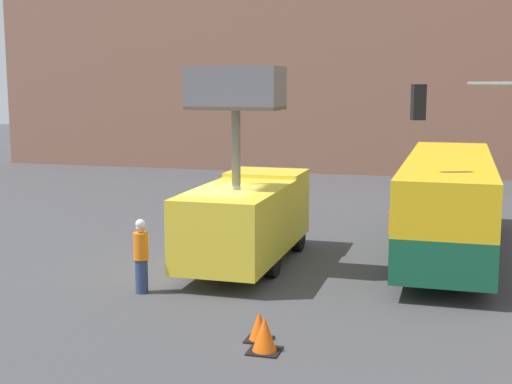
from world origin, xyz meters
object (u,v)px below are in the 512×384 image
Objects in this scene: utility_truck at (247,214)px; traffic_cone_mid_road at (264,335)px; traffic_light_pole at (510,140)px; road_worker_near_truck at (141,256)px; road_worker_directing at (395,231)px; traffic_cone_near_truck at (259,327)px; city_bus at (448,197)px.

traffic_cone_mid_road is at bearing -70.33° from utility_truck.
road_worker_near_truck is at bearing -159.56° from traffic_light_pole.
road_worker_directing reaches higher than traffic_cone_near_truck.
road_worker_near_truck is 3.05× the size of traffic_cone_near_truck.
road_worker_directing is at bearing -35.10° from road_worker_near_truck.
road_worker_near_truck is at bearing 147.23° from traffic_cone_near_truck.
traffic_light_pole is (1.52, -3.19, 2.04)m from city_bus.
road_worker_near_truck is 5.08m from traffic_cone_mid_road.
traffic_cone_near_truck is 0.86× the size of traffic_cone_mid_road.
utility_truck reaches higher than traffic_light_pole.
utility_truck is 10.34× the size of traffic_cone_near_truck.
road_worker_directing is at bearing 150.49° from traffic_light_pole.
road_worker_directing is 2.53× the size of traffic_cone_mid_road.
road_worker_near_truck is at bearing 149.46° from city_bus.
utility_truck is at bearing 109.67° from traffic_cone_mid_road.
traffic_light_pole is 9.88m from road_worker_near_truck.
utility_truck is 3.51× the size of road_worker_directing.
city_bus is 6.00× the size of road_worker_near_truck.
city_bus reaches higher than traffic_cone_near_truck.
road_worker_near_truck is 2.62× the size of traffic_cone_mid_road.
road_worker_near_truck is at bearing -20.46° from road_worker_directing.
road_worker_near_truck is 7.71m from road_worker_directing.
city_bus is at bearing 164.75° from road_worker_directing.
utility_truck is at bearing 109.07° from traffic_cone_near_truck.
traffic_cone_near_truck is 0.64m from traffic_cone_mid_road.
traffic_light_pole reaches higher than traffic_cone_mid_road.
utility_truck is at bearing -38.93° from road_worker_directing.
traffic_cone_mid_road is (-3.29, -9.50, -1.44)m from city_bus.
utility_truck is 6.85m from traffic_cone_mid_road.
city_bus is (5.56, 3.15, 0.26)m from utility_truck.
road_worker_directing is (-2.99, 1.69, -2.90)m from traffic_light_pole.
traffic_light_pole is 3.02× the size of road_worker_directing.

